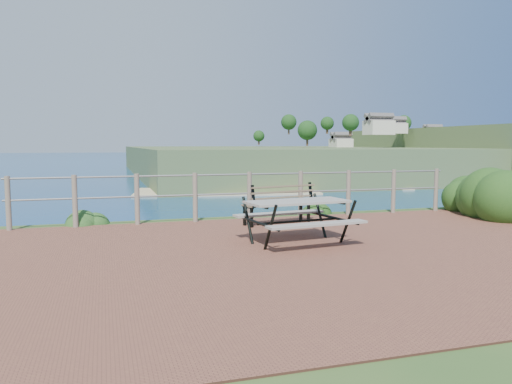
{
  "coord_description": "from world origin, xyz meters",
  "views": [
    {
      "loc": [
        -2.91,
        -6.63,
        1.61
      ],
      "look_at": [
        -0.33,
        1.8,
        0.75
      ],
      "focal_mm": 35.0,
      "sensor_mm": 36.0,
      "label": 1
    }
  ],
  "objects": [
    {
      "name": "shrub_right_front",
      "position": [
        4.99,
        2.01,
        0.0
      ],
      "size": [
        1.39,
        1.39,
        1.97
      ],
      "primitive_type": "ellipsoid",
      "color": "#164114",
      "rests_on": "ground"
    },
    {
      "name": "picnic_table",
      "position": [
        0.02,
        0.7,
        0.44
      ],
      "size": [
        1.7,
        1.4,
        0.69
      ],
      "rotation": [
        0.0,
        0.0,
        0.12
      ],
      "color": "gray",
      "rests_on": "ground"
    },
    {
      "name": "park_bench",
      "position": [
        0.37,
        2.64,
        0.54
      ],
      "size": [
        1.49,
        0.69,
        0.82
      ],
      "rotation": [
        0.0,
        0.0,
        0.24
      ],
      "color": "brown",
      "rests_on": "ground"
    },
    {
      "name": "shrub_right_edge",
      "position": [
        5.22,
        3.57,
        0.0
      ],
      "size": [
        1.14,
        1.14,
        1.63
      ],
      "primitive_type": "ellipsoid",
      "color": "#164114",
      "rests_on": "ground"
    },
    {
      "name": "ground",
      "position": [
        0.0,
        0.0,
        0.0
      ],
      "size": [
        10.0,
        7.0,
        0.12
      ],
      "primitive_type": "cube",
      "color": "brown",
      "rests_on": "ground"
    },
    {
      "name": "ocean",
      "position": [
        0.0,
        200.0,
        0.0
      ],
      "size": [
        1200.0,
        1200.0,
        0.0
      ],
      "primitive_type": "plane",
      "color": "#155482",
      "rests_on": "ground"
    },
    {
      "name": "distant_bay",
      "position": [
        173.07,
        202.61,
        -1.52
      ],
      "size": [
        290.0,
        232.36,
        24.0
      ],
      "color": "#42592C",
      "rests_on": "ground"
    },
    {
      "name": "shrub_lip_east",
      "position": [
        1.8,
        3.95,
        0.0
      ],
      "size": [
        0.67,
        0.67,
        0.37
      ],
      "primitive_type": "ellipsoid",
      "color": "#164114",
      "rests_on": "ground"
    },
    {
      "name": "safety_railing",
      "position": [
        0.0,
        3.35,
        0.57
      ],
      "size": [
        9.4,
        0.1,
        1.0
      ],
      "color": "#6B5B4C",
      "rests_on": "ground"
    },
    {
      "name": "shrub_lip_west",
      "position": [
        -3.29,
        3.85,
        0.0
      ],
      "size": [
        0.75,
        0.75,
        0.49
      ],
      "primitive_type": "ellipsoid",
      "color": "#214E1D",
      "rests_on": "ground"
    }
  ]
}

